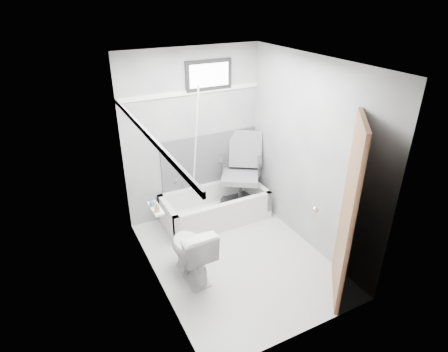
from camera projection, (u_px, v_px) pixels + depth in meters
floor at (237, 258)px, 4.72m from camera, size 2.60×2.60×0.00m
ceiling at (240, 62)px, 3.64m from camera, size 2.60×2.60×0.00m
wall_back at (193, 136)px, 5.22m from camera, size 2.00×0.02×2.40m
wall_front at (313, 233)px, 3.15m from camera, size 2.00×0.02×2.40m
wall_left at (152, 192)px, 3.78m from camera, size 0.02×2.60×2.40m
wall_right at (309, 156)px, 4.59m from camera, size 0.02×2.60×2.40m
bathtub at (215, 206)px, 5.43m from camera, size 1.50×0.70×0.42m
office_chair at (240, 172)px, 5.43m from camera, size 0.86×0.86×1.07m
toilet at (191, 251)px, 4.29m from camera, size 0.42×0.73×0.70m
door at (389, 222)px, 3.65m from camera, size 0.78×0.78×2.00m
window at (209, 75)px, 4.94m from camera, size 0.66×0.04×0.40m
backerboard at (210, 159)px, 5.49m from camera, size 1.50×0.02×0.78m
trim_back at (192, 92)px, 4.93m from camera, size 2.00×0.02×0.06m
trim_left at (147, 134)px, 3.50m from camera, size 0.02×2.60×0.06m
pole at (195, 153)px, 5.06m from camera, size 0.02×0.40×1.92m
shelf at (156, 209)px, 4.07m from camera, size 0.10×0.32×0.02m
soap_bottle_a at (157, 207)px, 3.97m from camera, size 0.05×0.05×0.10m
soap_bottle_b at (153, 202)px, 4.09m from camera, size 0.09×0.09×0.10m
faucet at (183, 181)px, 5.40m from camera, size 0.26×0.10×0.16m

